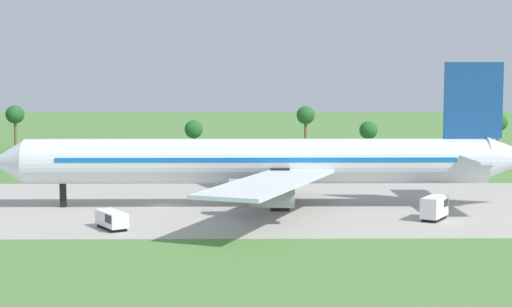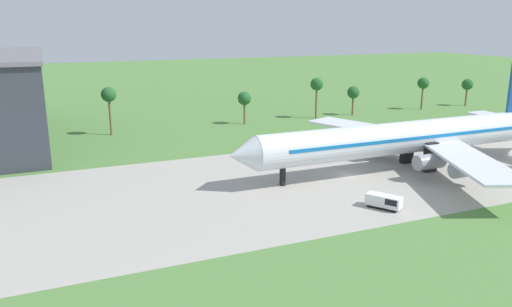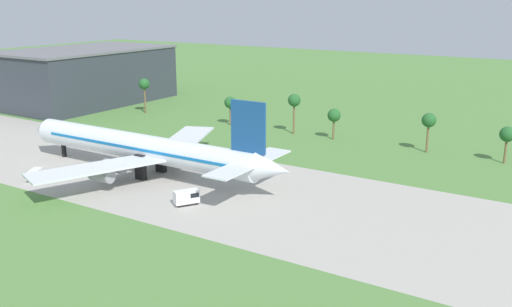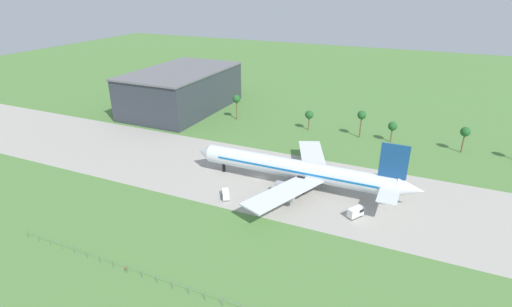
# 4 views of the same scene
# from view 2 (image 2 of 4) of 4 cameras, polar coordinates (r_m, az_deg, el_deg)

# --- Properties ---
(ground_plane) EXTENTS (600.00, 600.00, 0.00)m
(ground_plane) POSITION_cam_2_polar(r_m,az_deg,el_deg) (91.00, 10.22, -2.42)
(ground_plane) COLOR #517F3D
(taxiway_strip) EXTENTS (320.00, 44.00, 0.02)m
(taxiway_strip) POSITION_cam_2_polar(r_m,az_deg,el_deg) (91.00, 10.22, -2.42)
(taxiway_strip) COLOR #A8A399
(taxiway_strip) RESTS_ON ground_plane
(jet_airliner) EXTENTS (72.46, 55.24, 18.99)m
(jet_airliner) POSITION_cam_2_polar(r_m,az_deg,el_deg) (96.95, 17.62, 1.83)
(jet_airliner) COLOR silver
(jet_airliner) RESTS_ON ground_plane
(fuel_truck) EXTENTS (4.41, 5.38, 2.03)m
(fuel_truck) POSITION_cam_2_polar(r_m,az_deg,el_deg) (75.68, 14.54, -5.32)
(fuel_truck) COLOR black
(fuel_truck) RESTS_ON ground_plane
(palm_tree_row) EXTENTS (117.03, 3.60, 11.71)m
(palm_tree_row) POSITION_cam_2_polar(r_m,az_deg,el_deg) (145.58, 8.49, 7.22)
(palm_tree_row) COLOR brown
(palm_tree_row) RESTS_ON ground_plane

